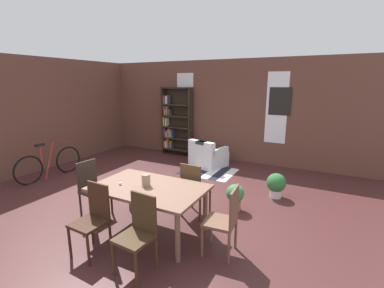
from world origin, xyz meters
TOP-DOWN VIEW (x-y plane):
  - ground_plane at (0.00, 0.00)m, footprint 10.19×10.19m
  - back_wall_brick at (0.00, 3.54)m, footprint 8.84×0.12m
  - left_wall_brick at (-3.98, 0.00)m, footprint 0.12×7.95m
  - window_pane_0 at (-1.37, 3.47)m, footprint 0.55×0.02m
  - window_pane_1 at (1.37, 3.47)m, footprint 0.55×0.02m
  - dining_table at (0.36, -0.83)m, footprint 1.66×1.04m
  - vase_on_table at (0.32, -0.83)m, footprint 0.13×0.13m
  - tealight_candle_0 at (-0.06, -0.98)m, footprint 0.04×0.04m
  - dining_chair_far_right at (0.73, -0.09)m, footprint 0.42×0.42m
  - dining_chair_near_right at (0.74, -1.58)m, footprint 0.43×0.43m
  - dining_chair_head_right at (1.57, -0.83)m, footprint 0.43×0.43m
  - dining_chair_near_left at (-0.01, -1.58)m, footprint 0.42×0.42m
  - dining_chair_head_left at (-0.84, -0.83)m, footprint 0.43×0.43m
  - bookshelf_tall at (-1.64, 3.30)m, footprint 0.99×0.28m
  - armchair_white at (-0.20, 2.58)m, footprint 0.98×0.98m
  - bicycle_second at (-3.22, 0.04)m, footprint 0.44×1.68m
  - potted_plant_by_shelf at (1.84, 1.35)m, footprint 0.38×0.38m
  - potted_plant_corner at (1.28, 0.46)m, footprint 0.32×0.32m
  - striped_rug at (-0.01, 2.19)m, footprint 1.33×1.08m
  - framed_picture at (1.45, 3.46)m, footprint 0.56×0.03m

SIDE VIEW (x-z plane):
  - ground_plane at x=0.00m, z-range 0.00..0.00m
  - striped_rug at x=-0.01m, z-range 0.00..0.01m
  - potted_plant_corner at x=1.28m, z-range 0.03..0.51m
  - armchair_white at x=-0.20m, z-range -0.10..0.65m
  - potted_plant_by_shelf at x=1.84m, z-range 0.03..0.53m
  - bicycle_second at x=-3.22m, z-range -0.10..0.78m
  - dining_chair_far_right at x=0.73m, z-range 0.04..0.99m
  - dining_chair_near_right at x=0.74m, z-range 0.04..0.99m
  - dining_chair_head_right at x=1.57m, z-range 0.04..0.99m
  - dining_chair_near_left at x=-0.01m, z-range 0.04..0.99m
  - dining_chair_head_left at x=-0.84m, z-range 0.04..0.99m
  - dining_table at x=0.36m, z-range 0.29..1.03m
  - tealight_candle_0 at x=-0.06m, z-range 0.74..0.78m
  - vase_on_table at x=0.32m, z-range 0.74..0.92m
  - bookshelf_tall at x=-1.64m, z-range -0.02..2.09m
  - back_wall_brick at x=0.00m, z-range 0.00..2.88m
  - left_wall_brick at x=-3.98m, z-range 0.00..2.88m
  - window_pane_0 at x=-1.37m, z-range 0.65..2.52m
  - window_pane_1 at x=1.37m, z-range 0.65..2.52m
  - framed_picture at x=1.45m, z-range 1.40..2.12m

